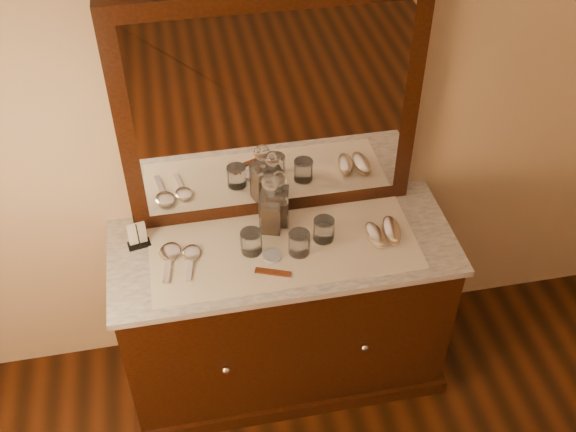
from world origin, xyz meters
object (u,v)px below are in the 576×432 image
object	(u,v)px
napkin_rack	(137,235)
brush_near	(375,235)
pin_dish	(272,256)
hand_mirror_inner	(191,256)
decanter_left	(271,209)
decanter_right	(279,204)
mirror_frame	(271,111)
brush_far	(391,230)
comb	(273,272)
dresser_cabinet	(284,314)
hand_mirror_outer	(170,255)

from	to	relation	value
napkin_rack	brush_near	bearing A→B (deg)	-9.23
pin_dish	brush_near	bearing A→B (deg)	3.07
napkin_rack	hand_mirror_inner	bearing A→B (deg)	-30.18
pin_dish	napkin_rack	bearing A→B (deg)	161.06
hand_mirror_inner	pin_dish	bearing A→B (deg)	-10.80
decanter_left	hand_mirror_inner	bearing A→B (deg)	-162.86
decanter_right	napkin_rack	bearing A→B (deg)	-178.02
mirror_frame	decanter_right	world-z (taller)	mirror_frame
pin_dish	brush_far	size ratio (longest dim) A/B	0.47
decanter_left	hand_mirror_inner	size ratio (longest dim) A/B	1.37
pin_dish	decanter_right	xyz separation A→B (m)	(0.07, 0.20, 0.10)
decanter_left	decanter_right	world-z (taller)	decanter_left
brush_near	brush_far	size ratio (longest dim) A/B	0.94
mirror_frame	napkin_rack	xyz separation A→B (m)	(-0.59, -0.13, -0.44)
comb	mirror_frame	bearing A→B (deg)	100.78
decanter_left	mirror_frame	bearing A→B (deg)	77.12
napkin_rack	brush_far	world-z (taller)	napkin_rack
decanter_left	decanter_right	size ratio (longest dim) A/B	1.05
mirror_frame	brush_near	world-z (taller)	mirror_frame
mirror_frame	brush_near	size ratio (longest dim) A/B	7.68
napkin_rack	brush_far	distance (m)	1.05
comb	napkin_rack	bearing A→B (deg)	173.47
dresser_cabinet	napkin_rack	world-z (taller)	napkin_rack
decanter_left	hand_mirror_outer	distance (m)	0.45
decanter_left	brush_near	size ratio (longest dim) A/B	1.84
hand_mirror_outer	decanter_left	bearing A→B (deg)	11.33
hand_mirror_outer	hand_mirror_inner	world-z (taller)	hand_mirror_outer
decanter_right	hand_mirror_inner	world-z (taller)	decanter_right
dresser_cabinet	mirror_frame	bearing A→B (deg)	90.00
mirror_frame	decanter_left	size ratio (longest dim) A/B	4.18
pin_dish	decanter_right	world-z (taller)	decanter_right
hand_mirror_inner	dresser_cabinet	bearing A→B (deg)	0.43
pin_dish	hand_mirror_inner	bearing A→B (deg)	169.20
mirror_frame	decanter_right	bearing A→B (deg)	-86.20
decanter_right	hand_mirror_outer	world-z (taller)	decanter_right
comb	napkin_rack	xyz separation A→B (m)	(-0.52, 0.27, 0.05)
decanter_right	brush_far	distance (m)	0.49
mirror_frame	pin_dish	world-z (taller)	mirror_frame
hand_mirror_outer	brush_far	bearing A→B (deg)	-2.86
pin_dish	mirror_frame	bearing A→B (deg)	79.17
pin_dish	brush_far	distance (m)	0.52
pin_dish	decanter_left	xyz separation A→B (m)	(0.03, 0.17, 0.10)
dresser_cabinet	comb	world-z (taller)	comb
pin_dish	comb	world-z (taller)	pin_dish
dresser_cabinet	brush_near	world-z (taller)	brush_near
decanter_right	brush_near	size ratio (longest dim) A/B	1.75
dresser_cabinet	decanter_left	xyz separation A→B (m)	(-0.03, 0.10, 0.55)
pin_dish	decanter_right	bearing A→B (deg)	71.78
dresser_cabinet	hand_mirror_inner	world-z (taller)	hand_mirror_inner
dresser_cabinet	comb	distance (m)	0.48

